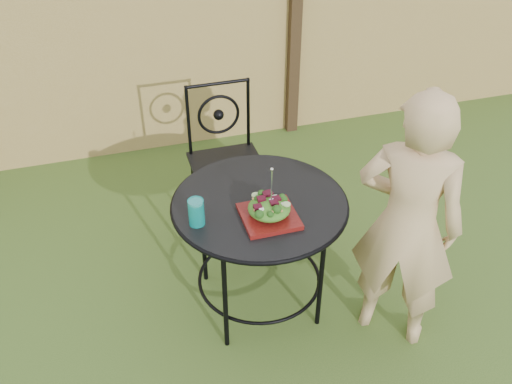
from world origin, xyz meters
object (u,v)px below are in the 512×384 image
patio_table (260,222)px  diner (407,225)px  patio_chair (225,155)px  salad_plate (269,216)px

patio_table → diner: (0.63, -0.39, 0.14)m
patio_chair → salad_plate: size_ratio=3.52×
salad_plate → patio_chair: bearing=89.1°
patio_table → diner: size_ratio=0.63×
diner → salad_plate: bearing=18.4°
diner → salad_plate: 0.68m
salad_plate → diner: bearing=-21.5°
patio_chair → diner: 1.38m
patio_table → diner: diner is taller
patio_table → salad_plate: salad_plate is taller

